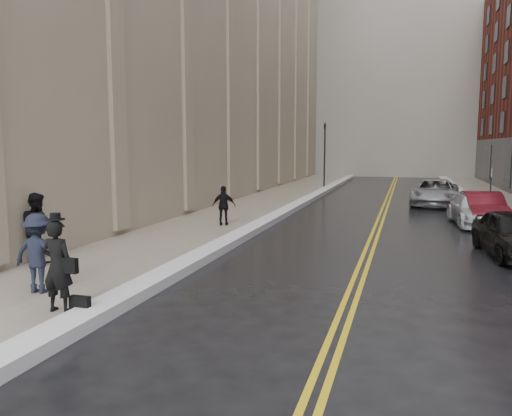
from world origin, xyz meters
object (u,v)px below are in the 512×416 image
Objects in this scene: car_maroon at (483,209)px; pedestrian_a at (38,228)px; car_silver_far at (435,192)px; pedestrian_c at (224,206)px; pedestrian_main at (58,266)px; pedestrian_b at (38,253)px; car_silver_near at (475,210)px.

pedestrian_a reaches higher than car_maroon.
car_silver_far is 2.76× the size of pedestrian_a.
pedestrian_c is at bearing -161.15° from car_maroon.
pedestrian_c is (-0.70, 11.13, -0.11)m from pedestrian_main.
car_maroon is at bearing -133.30° from pedestrian_b.
car_maroon is at bearing -115.91° from pedestrian_a.
pedestrian_main is (-8.08, -22.30, 0.31)m from car_silver_far.
pedestrian_main is 1.65m from pedestrian_b.
pedestrian_b is (2.02, -2.36, -0.10)m from pedestrian_a.
pedestrian_main is (-9.36, -15.17, 0.42)m from car_silver_near.
pedestrian_b is (-10.98, -14.32, 0.32)m from car_maroon.
pedestrian_b is (-10.67, -14.17, 0.39)m from car_silver_near.
car_silver_near is at bearing -132.78° from pedestrian_b.
car_silver_far is at bearing -142.66° from pedestrian_c.
pedestrian_b is (-9.38, -21.30, 0.28)m from car_silver_far.
car_silver_far is at bearing -99.57° from pedestrian_a.
pedestrian_main is at bearing 136.81° from pedestrian_b.
car_maroon is at bearing -172.52° from pedestrian_c.
pedestrian_a reaches higher than car_silver_near.
pedestrian_a is 8.20m from pedestrian_c.
pedestrian_a is (-3.32, 3.36, 0.07)m from pedestrian_main.
pedestrian_main is at bearing -125.44° from car_maroon.
car_maroon is at bearing 19.63° from car_silver_near.
pedestrian_c is (0.61, 10.13, -0.07)m from pedestrian_b.
pedestrian_a is 1.12× the size of pedestrian_b.
pedestrian_main is at bearing -104.74° from car_silver_far.
pedestrian_b is at bearing -132.25° from car_silver_near.
pedestrian_c is at bearing -87.23° from pedestrian_main.
car_maroon is 11.19m from pedestrian_c.
pedestrian_b reaches higher than car_maroon.
pedestrian_a is at bearing -46.11° from pedestrian_main.
pedestrian_a reaches higher than pedestrian_c.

